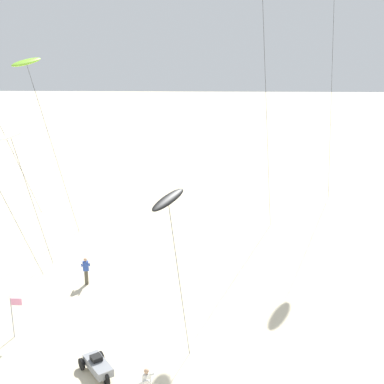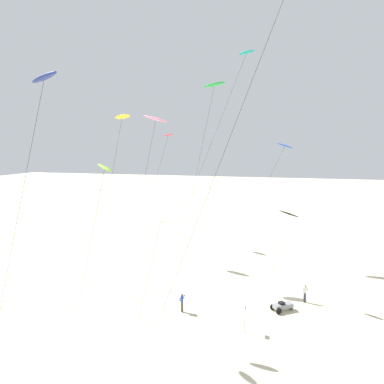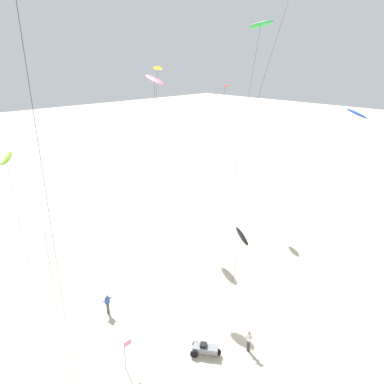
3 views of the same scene
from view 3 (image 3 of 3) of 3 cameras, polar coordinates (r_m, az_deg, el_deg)
ground_plane at (r=31.48m, az=8.34°, el=-17.53°), size 260.00×260.00×0.00m
kite_lime at (r=28.87m, az=-26.63°, el=4.43°), size 2.40×4.80×12.93m
kite_blue at (r=38.60m, az=23.84°, el=10.72°), size 2.94×7.28×14.58m
kite_pink at (r=36.01m, az=-5.76°, el=16.59°), size 2.36×5.83×17.59m
kite_yellow at (r=44.95m, az=-5.31°, el=18.24°), size 3.03×6.54×18.26m
kite_black at (r=25.03m, az=7.60°, el=-6.94°), size 1.46×2.82×8.27m
kite_red at (r=47.87m, az=5.14°, el=15.63°), size 3.12×6.60×15.96m
kite_white at (r=26.27m, az=-21.82°, el=-5.00°), size 1.46×3.45×8.91m
kite_green at (r=39.84m, az=10.48°, el=23.73°), size 2.51×6.49×22.47m
kite_flyer_nearest at (r=27.57m, az=8.70°, el=-21.55°), size 0.66×0.68×1.67m
kite_flyer_middle at (r=31.11m, az=-12.84°, el=-16.32°), size 0.63×0.61×1.67m
beach_buggy at (r=27.43m, az=1.98°, el=-22.87°), size 1.78×1.99×0.82m
marker_flag at (r=26.15m, az=-10.04°, el=-22.66°), size 0.56×0.05×2.10m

